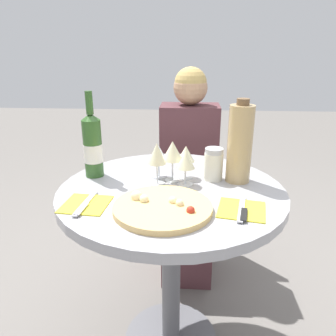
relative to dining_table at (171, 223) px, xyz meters
The scene contains 14 objects.
dining_table is the anchor object (origin of this frame).
chair_behind_diner 0.76m from the dining_table, 85.05° to the left, with size 0.36×0.36×0.93m.
seated_diner 0.60m from the dining_table, 83.88° to the left, with size 0.32×0.43×1.17m.
pizza_large 0.25m from the dining_table, 96.03° to the right, with size 0.32×0.32×0.05m.
wine_bottle 0.44m from the dining_table, 161.99° to the left, with size 0.08×0.08×0.34m.
tall_carafe 0.41m from the dining_table, 18.85° to the left, with size 0.10×0.10×0.32m.
sugar_shaker 0.29m from the dining_table, 30.73° to the left, with size 0.08×0.08×0.13m.
wine_glass_front_left 0.28m from the dining_table, 150.29° to the left, with size 0.07×0.07×0.16m.
wine_glass_back_left 0.28m from the dining_table, 117.85° to the left, with size 0.07×0.07×0.13m.
wine_glass_front_right 0.25m from the dining_table, 32.72° to the left, with size 0.07×0.07×0.13m.
wine_glass_back_right 0.28m from the dining_table, 64.86° to the left, with size 0.07×0.07×0.13m.
wine_glass_center 0.28m from the dining_table, 92.60° to the left, with size 0.08×0.08×0.16m.
place_setting_left 0.36m from the dining_table, 149.11° to the right, with size 0.16×0.19×0.01m.
place_setting_right 0.33m from the dining_table, 35.73° to the right, with size 0.18×0.19×0.01m.
Camera 1 is at (0.06, -1.14, 1.26)m, focal length 35.00 mm.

